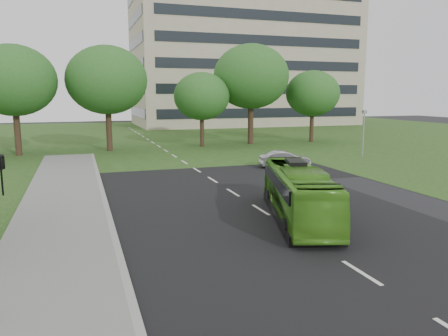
% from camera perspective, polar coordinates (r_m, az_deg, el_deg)
% --- Properties ---
extents(ground, '(160.00, 160.00, 0.00)m').
position_cam_1_polar(ground, '(19.61, 7.14, -6.92)').
color(ground, black).
rests_on(ground, ground).
extents(street_surfaces, '(120.00, 120.00, 0.15)m').
position_cam_1_polar(street_surfaces, '(40.82, -7.25, 1.71)').
color(street_surfaces, black).
rests_on(street_surfaces, ground).
extents(office_building, '(40.10, 20.10, 25.00)m').
position_cam_1_polar(office_building, '(84.75, 2.52, 14.24)').
color(office_building, tan).
rests_on(office_building, ground).
extents(tree_park_a, '(7.54, 7.54, 10.02)m').
position_cam_1_polar(tree_park_a, '(44.17, -25.80, 10.25)').
color(tree_park_a, black).
rests_on(tree_park_a, ground).
extents(tree_park_b, '(7.85, 7.85, 10.30)m').
position_cam_1_polar(tree_park_b, '(44.85, -15.05, 11.02)').
color(tree_park_b, black).
rests_on(tree_park_b, ground).
extents(tree_park_c, '(5.96, 5.96, 7.92)m').
position_cam_1_polar(tree_park_c, '(47.07, -2.93, 9.33)').
color(tree_park_c, black).
rests_on(tree_park_c, ground).
extents(tree_park_d, '(8.42, 8.42, 11.13)m').
position_cam_1_polar(tree_park_d, '(49.71, 3.56, 11.82)').
color(tree_park_d, black).
rests_on(tree_park_d, ground).
extents(tree_park_e, '(6.28, 6.28, 8.37)m').
position_cam_1_polar(tree_park_e, '(52.90, 11.51, 9.52)').
color(tree_park_e, black).
rests_on(tree_park_e, ground).
extents(bus, '(4.39, 8.77, 2.38)m').
position_cam_1_polar(bus, '(19.83, 9.71, -3.25)').
color(bus, '#4C9823').
rests_on(bus, ground).
extents(sedan, '(4.06, 2.08, 1.28)m').
position_cam_1_polar(sedan, '(33.92, 7.90, 1.15)').
color(sedan, '#A2A2A6').
rests_on(sedan, ground).
extents(camera_pole, '(0.42, 0.39, 4.19)m').
position_cam_1_polar(camera_pole, '(41.05, 17.78, 5.13)').
color(camera_pole, gray).
rests_on(camera_pole, ground).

